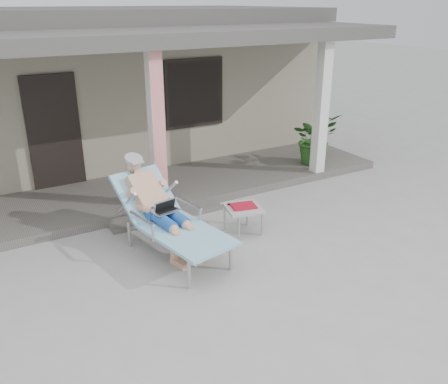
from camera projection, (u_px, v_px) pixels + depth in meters
ground at (221, 268)px, 6.59m from camera, size 60.00×60.00×0.00m
house at (86, 82)px, 11.19m from camera, size 10.40×5.40×3.30m
porch_deck at (144, 192)px, 8.98m from camera, size 10.00×2.00×0.15m
porch_overhang at (134, 43)px, 7.91m from camera, size 10.00×2.30×2.85m
porch_step at (168, 216)px, 8.07m from camera, size 2.00×0.30×0.07m
lounger at (163, 196)px, 6.76m from camera, size 1.19×2.23×1.40m
side_table at (243, 209)px, 7.44m from camera, size 0.64×0.64×0.48m
potted_palm at (314, 138)px, 10.20m from camera, size 1.04×0.91×1.09m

